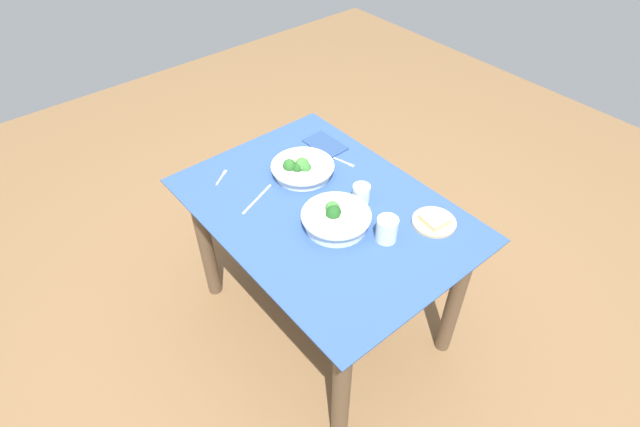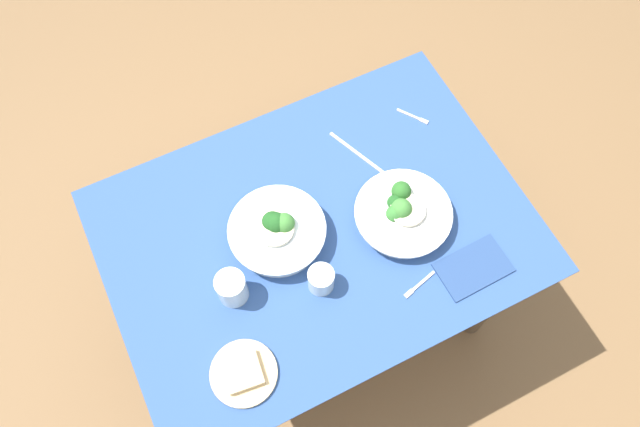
{
  "view_description": "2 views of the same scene",
  "coord_description": "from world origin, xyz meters",
  "px_view_note": "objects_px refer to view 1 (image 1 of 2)",
  "views": [
    {
      "loc": [
        1.17,
        -0.99,
        2.13
      ],
      "look_at": [
        0.02,
        -0.04,
        0.75
      ],
      "focal_mm": 28.07,
      "sensor_mm": 36.0,
      "label": 1
    },
    {
      "loc": [
        0.3,
        0.63,
        2.33
      ],
      "look_at": [
        -0.03,
        -0.04,
        0.75
      ],
      "focal_mm": 33.91,
      "sensor_mm": 36.0,
      "label": 2
    }
  ],
  "objects_px": {
    "water_glass_center": "(361,193)",
    "napkin_folded_upper": "(325,145)",
    "fork_by_far_bowl": "(345,162)",
    "fork_by_near_bowl": "(222,177)",
    "table_knife_left": "(257,199)",
    "bread_side_plate": "(434,221)",
    "water_glass_side": "(387,229)",
    "broccoli_bowl_far": "(302,169)",
    "broccoli_bowl_near": "(336,219)"
  },
  "relations": [
    {
      "from": "bread_side_plate",
      "to": "napkin_folded_upper",
      "type": "relative_size",
      "value": 0.88
    },
    {
      "from": "fork_by_far_bowl",
      "to": "fork_by_near_bowl",
      "type": "xyz_separation_m",
      "value": [
        -0.27,
        -0.49,
        0.0
      ]
    },
    {
      "from": "bread_side_plate",
      "to": "water_glass_center",
      "type": "distance_m",
      "value": 0.32
    },
    {
      "from": "bread_side_plate",
      "to": "table_knife_left",
      "type": "distance_m",
      "value": 0.73
    },
    {
      "from": "fork_by_far_bowl",
      "to": "water_glass_side",
      "type": "bearing_deg",
      "value": -37.68
    },
    {
      "from": "broccoli_bowl_far",
      "to": "bread_side_plate",
      "type": "xyz_separation_m",
      "value": [
        0.58,
        0.21,
        -0.02
      ]
    },
    {
      "from": "broccoli_bowl_far",
      "to": "bread_side_plate",
      "type": "distance_m",
      "value": 0.62
    },
    {
      "from": "water_glass_center",
      "to": "napkin_folded_upper",
      "type": "height_order",
      "value": "water_glass_center"
    },
    {
      "from": "water_glass_center",
      "to": "fork_by_far_bowl",
      "type": "distance_m",
      "value": 0.27
    },
    {
      "from": "water_glass_side",
      "to": "fork_by_far_bowl",
      "type": "relative_size",
      "value": 0.92
    },
    {
      "from": "broccoli_bowl_near",
      "to": "water_glass_center",
      "type": "height_order",
      "value": "broccoli_bowl_near"
    },
    {
      "from": "broccoli_bowl_far",
      "to": "bread_side_plate",
      "type": "height_order",
      "value": "broccoli_bowl_far"
    },
    {
      "from": "broccoli_bowl_far",
      "to": "fork_by_near_bowl",
      "type": "relative_size",
      "value": 3.0
    },
    {
      "from": "broccoli_bowl_far",
      "to": "fork_by_far_bowl",
      "type": "relative_size",
      "value": 2.52
    },
    {
      "from": "fork_by_near_bowl",
      "to": "table_knife_left",
      "type": "height_order",
      "value": "same"
    },
    {
      "from": "bread_side_plate",
      "to": "broccoli_bowl_far",
      "type": "bearing_deg",
      "value": -160.37
    },
    {
      "from": "broccoli_bowl_near",
      "to": "fork_by_far_bowl",
      "type": "relative_size",
      "value": 2.48
    },
    {
      "from": "fork_by_far_bowl",
      "to": "fork_by_near_bowl",
      "type": "bearing_deg",
      "value": -132.95
    },
    {
      "from": "broccoli_bowl_far",
      "to": "water_glass_side",
      "type": "xyz_separation_m",
      "value": [
        0.52,
        -0.0,
        0.02
      ]
    },
    {
      "from": "fork_by_far_bowl",
      "to": "napkin_folded_upper",
      "type": "xyz_separation_m",
      "value": [
        -0.16,
        0.02,
        0.0
      ]
    },
    {
      "from": "broccoli_bowl_far",
      "to": "broccoli_bowl_near",
      "type": "relative_size",
      "value": 1.02
    },
    {
      "from": "fork_by_near_bowl",
      "to": "fork_by_far_bowl",
      "type": "bearing_deg",
      "value": -64.31
    },
    {
      "from": "table_knife_left",
      "to": "napkin_folded_upper",
      "type": "bearing_deg",
      "value": -7.95
    },
    {
      "from": "water_glass_center",
      "to": "water_glass_side",
      "type": "height_order",
      "value": "water_glass_side"
    },
    {
      "from": "water_glass_center",
      "to": "broccoli_bowl_near",
      "type": "bearing_deg",
      "value": -75.49
    },
    {
      "from": "water_glass_side",
      "to": "table_knife_left",
      "type": "xyz_separation_m",
      "value": [
        -0.51,
        -0.25,
        -0.05
      ]
    },
    {
      "from": "water_glass_side",
      "to": "table_knife_left",
      "type": "height_order",
      "value": "water_glass_side"
    },
    {
      "from": "water_glass_center",
      "to": "table_knife_left",
      "type": "xyz_separation_m",
      "value": [
        -0.28,
        -0.33,
        -0.04
      ]
    },
    {
      "from": "water_glass_side",
      "to": "bread_side_plate",
      "type": "bearing_deg",
      "value": 73.88
    },
    {
      "from": "water_glass_side",
      "to": "fork_by_far_bowl",
      "type": "distance_m",
      "value": 0.51
    },
    {
      "from": "fork_by_far_bowl",
      "to": "fork_by_near_bowl",
      "type": "distance_m",
      "value": 0.56
    },
    {
      "from": "bread_side_plate",
      "to": "napkin_folded_upper",
      "type": "xyz_separation_m",
      "value": [
        -0.69,
        0.02,
        -0.01
      ]
    },
    {
      "from": "water_glass_center",
      "to": "bread_side_plate",
      "type": "bearing_deg",
      "value": 24.41
    },
    {
      "from": "water_glass_center",
      "to": "napkin_folded_upper",
      "type": "distance_m",
      "value": 0.43
    },
    {
      "from": "water_glass_side",
      "to": "table_knife_left",
      "type": "distance_m",
      "value": 0.57
    },
    {
      "from": "broccoli_bowl_far",
      "to": "water_glass_side",
      "type": "relative_size",
      "value": 2.73
    },
    {
      "from": "broccoli_bowl_near",
      "to": "water_glass_center",
      "type": "distance_m",
      "value": 0.19
    },
    {
      "from": "bread_side_plate",
      "to": "water_glass_side",
      "type": "xyz_separation_m",
      "value": [
        -0.06,
        -0.21,
        0.04
      ]
    },
    {
      "from": "napkin_folded_upper",
      "to": "bread_side_plate",
      "type": "bearing_deg",
      "value": -1.29
    },
    {
      "from": "water_glass_side",
      "to": "napkin_folded_upper",
      "type": "relative_size",
      "value": 0.51
    },
    {
      "from": "broccoli_bowl_far",
      "to": "water_glass_center",
      "type": "height_order",
      "value": "broccoli_bowl_far"
    },
    {
      "from": "bread_side_plate",
      "to": "table_knife_left",
      "type": "height_order",
      "value": "bread_side_plate"
    },
    {
      "from": "water_glass_side",
      "to": "fork_by_near_bowl",
      "type": "height_order",
      "value": "water_glass_side"
    },
    {
      "from": "table_knife_left",
      "to": "bread_side_plate",
      "type": "bearing_deg",
      "value": -73.13
    },
    {
      "from": "fork_by_far_bowl",
      "to": "napkin_folded_upper",
      "type": "distance_m",
      "value": 0.17
    },
    {
      "from": "broccoli_bowl_near",
      "to": "water_glass_center",
      "type": "bearing_deg",
      "value": 104.51
    },
    {
      "from": "water_glass_side",
      "to": "fork_by_near_bowl",
      "type": "bearing_deg",
      "value": -158.77
    },
    {
      "from": "broccoli_bowl_near",
      "to": "fork_by_far_bowl",
      "type": "distance_m",
      "value": 0.42
    },
    {
      "from": "broccoli_bowl_far",
      "to": "water_glass_center",
      "type": "relative_size",
      "value": 3.59
    },
    {
      "from": "bread_side_plate",
      "to": "water_glass_side",
      "type": "bearing_deg",
      "value": -106.12
    }
  ]
}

